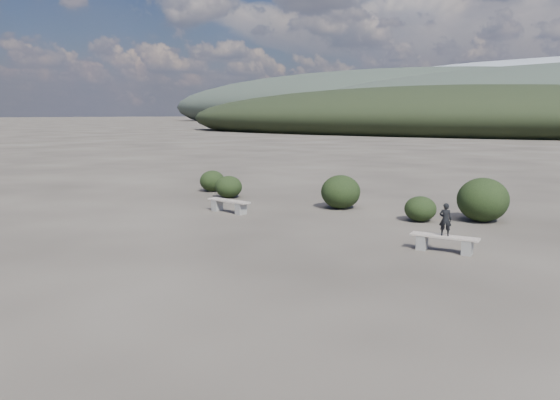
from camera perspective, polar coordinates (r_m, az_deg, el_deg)
The scene contains 9 objects.
ground at distance 13.31m, azimuth -8.60°, elevation -6.63°, with size 1200.00×1200.00×0.00m, color #312B26.
bench_left at distance 19.97m, azimuth -5.38°, elevation -0.52°, with size 1.88×0.59×0.46m.
bench_right at distance 14.84m, azimuth 16.79°, elevation -4.24°, with size 1.76×0.49×0.44m.
seated_person at distance 14.72m, azimuth 16.89°, elevation -1.95°, with size 0.31×0.21×0.86m, color black.
shrub_a at distance 23.48m, azimuth -5.39°, elevation 1.38°, with size 1.16×1.16×0.95m, color black.
shrub_b at distance 20.81m, azimuth 6.36°, elevation 0.85°, with size 1.49×1.49×1.28m, color black.
shrub_c at distance 18.82m, azimuth 14.45°, elevation -0.90°, with size 1.06×1.06×0.85m, color black.
shrub_d at distance 19.38m, azimuth 20.43°, elevation 0.03°, with size 1.68×1.68×1.47m, color black.
shrub_f at distance 25.51m, azimuth -7.09°, elevation 1.99°, with size 1.15×1.15×0.98m, color black.
Camera 1 is at (8.70, -9.43, 3.55)m, focal length 35.00 mm.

